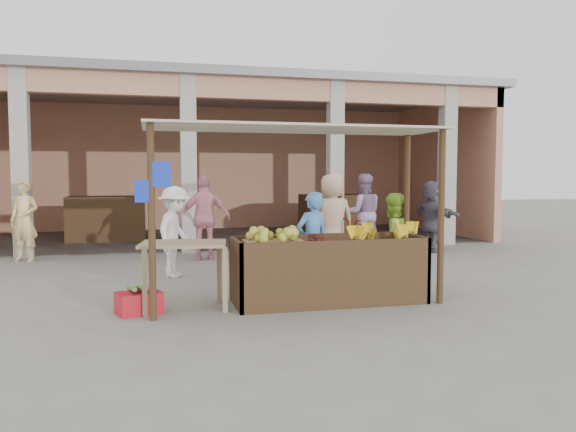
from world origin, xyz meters
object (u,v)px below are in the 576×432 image
object	(u,v)px
vendor_blue	(313,238)
vendor_green	(392,238)
fruit_stall	(328,273)
red_crate	(139,303)
side_table	(184,253)
motorcycle	(330,243)

from	to	relation	value
vendor_blue	vendor_green	world-z (taller)	vendor_blue
vendor_blue	vendor_green	distance (m)	1.32
fruit_stall	vendor_green	size ratio (longest dim) A/B	1.68
red_crate	vendor_green	xyz separation A→B (m)	(3.83, 0.86, 0.64)
fruit_stall	side_table	world-z (taller)	side_table
vendor_blue	fruit_stall	bearing A→B (deg)	74.03
vendor_green	motorcycle	distance (m)	1.90
red_crate	vendor_blue	world-z (taller)	vendor_blue
side_table	motorcycle	size ratio (longest dim) A/B	0.63
motorcycle	red_crate	bearing A→B (deg)	115.18
motorcycle	vendor_green	bearing A→B (deg)	179.87
red_crate	fruit_stall	bearing A→B (deg)	-17.17
fruit_stall	red_crate	xyz separation A→B (m)	(-2.52, -0.07, -0.26)
vendor_blue	red_crate	bearing A→B (deg)	1.16
fruit_stall	side_table	xyz separation A→B (m)	(-1.95, 0.04, 0.34)
side_table	vendor_blue	xyz separation A→B (m)	(1.94, 0.70, 0.06)
side_table	red_crate	size ratio (longest dim) A/B	2.24
side_table	vendor_green	world-z (taller)	vendor_green
fruit_stall	vendor_green	distance (m)	1.57
fruit_stall	motorcycle	xyz separation A→B (m)	(0.89, 2.62, 0.09)
side_table	vendor_blue	bearing A→B (deg)	28.51
side_table	red_crate	world-z (taller)	side_table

